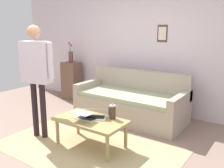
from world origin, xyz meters
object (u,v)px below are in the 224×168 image
laptop_center (85,116)px  coffee_table (91,122)px  couch (131,103)px  person_standing (36,68)px  laptop_left (95,115)px  flower_vase (71,55)px  side_shelf (72,81)px  french_press (113,112)px

laptop_center → coffee_table: bearing=-147.5°
couch → coffee_table: couch is taller
couch → laptop_center: (-0.04, 1.35, 0.15)m
couch → person_standing: size_ratio=1.18×
coffee_table → laptop_left: 0.13m
laptop_center → flower_vase: bearing=-42.1°
laptop_left → flower_vase: 2.61m
laptop_center → person_standing: (0.80, 0.16, 0.65)m
laptop_center → flower_vase: (1.91, -1.72, 0.59)m
coffee_table → side_shelf: 2.59m
coffee_table → side_shelf: size_ratio=1.16×
french_press → flower_vase: flower_vase is taller
flower_vase → french_press: bearing=146.2°
flower_vase → person_standing: person_standing is taller
couch → laptop_left: size_ratio=4.68×
coffee_table → flower_vase: flower_vase is taller
couch → french_press: bearing=107.2°
couch → coffee_table: (-0.10, 1.31, 0.06)m
person_standing → couch: bearing=-116.9°
french_press → side_shelf: side_shelf is taller
laptop_center → side_shelf: bearing=-42.1°
coffee_table → laptop_left: bearing=-93.5°
side_shelf → flower_vase: flower_vase is taller
coffee_table → laptop_left: (-0.01, -0.09, 0.09)m
french_press → flower_vase: bearing=-33.8°
french_press → laptop_left: bearing=24.4°
laptop_left → laptop_center: bearing=61.8°
coffee_table → person_standing: (0.87, 0.20, 0.74)m
french_press → side_shelf: 2.67m
side_shelf → flower_vase: size_ratio=1.81×
couch → coffee_table: size_ratio=1.98×
french_press → person_standing: size_ratio=0.13×
french_press → laptop_center: bearing=38.0°
couch → laptop_left: 1.23m
side_shelf → couch: bearing=168.7°
couch → laptop_center: 1.36m
laptop_left → flower_vase: flower_vase is taller
side_shelf → laptop_center: bearing=137.9°
laptop_center → french_press: bearing=-142.0°
couch → person_standing: 1.87m
laptop_center → flower_vase: size_ratio=0.71×
laptop_center → person_standing: size_ratio=0.20×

